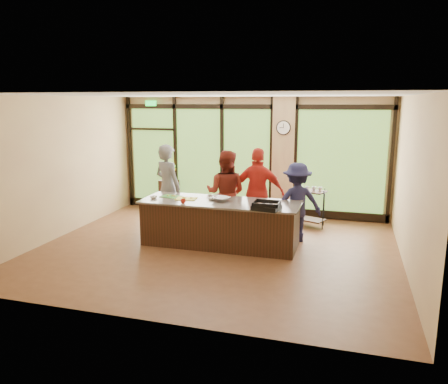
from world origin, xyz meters
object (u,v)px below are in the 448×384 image
Objects in this scene: flower_stand at (169,195)px; bar_cart at (310,203)px; cook_left at (168,187)px; cook_right at (297,202)px; roasting_pan at (266,208)px; island_base at (220,224)px.

flower_stand is 0.84× the size of bar_cart.
cook_left reaches higher than bar_cart.
flower_stand is at bearing -47.92° from cook_right.
roasting_pan is 0.59× the size of flower_stand.
roasting_pan is (2.48, -1.17, -0.02)m from cook_left.
flower_stand is (-3.21, 2.90, -0.56)m from roasting_pan.
cook_right is at bearing -10.64° from flower_stand.
flower_stand is 3.85m from bar_cart.
cook_left is at bearing 164.65° from roasting_pan.
cook_left is at bearing -22.61° from cook_right.
cook_right is 3.43× the size of roasting_pan.
bar_cart reaches higher than island_base.
cook_right reaches higher than bar_cart.
island_base is 1.87× the size of cook_right.
roasting_pan is at bearing 47.74° from cook_right.
island_base is 6.42× the size of roasting_pan.
cook_left is 2.90m from cook_right.
roasting_pan is at bearing 179.57° from cook_left.
island_base is 3.81× the size of flower_stand.
cook_right is at bearing 79.83° from roasting_pan.
cook_left reaches higher than island_base.
cook_right is at bearing -155.60° from cook_left.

